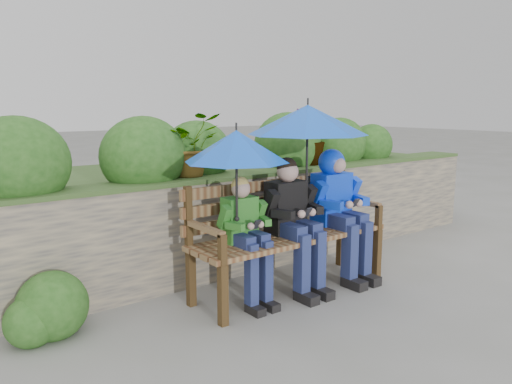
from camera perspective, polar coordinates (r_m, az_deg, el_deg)
ground at (r=4.65m, az=0.76°, el=-11.77°), size 60.00×60.00×0.00m
garden_backdrop at (r=5.73m, az=-10.34°, el=-1.46°), size 8.00×2.87×1.82m
park_bench at (r=4.68m, az=3.35°, el=-3.97°), size 1.99×0.58×1.05m
boy_left at (r=4.29m, az=-1.13°, el=-4.53°), size 0.44×0.51×1.12m
boy_middle at (r=4.59m, az=4.31°, el=-2.87°), size 0.54×0.62×1.25m
boy_right at (r=5.00m, az=9.43°, el=-1.15°), size 0.57×0.69×1.29m
umbrella_left at (r=4.08m, az=-2.25°, el=5.22°), size 0.87×0.87×0.82m
umbrella_right at (r=4.65m, az=5.92°, el=8.19°), size 1.12×1.12×1.00m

